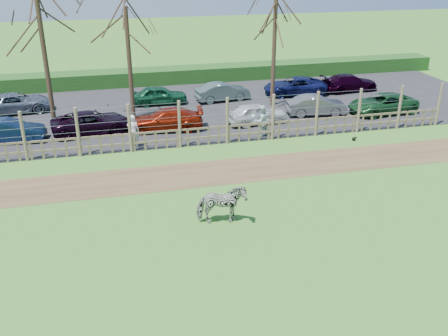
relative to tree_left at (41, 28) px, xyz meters
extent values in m
plane|color=#5F9E36|center=(6.50, -12.50, -5.62)|extent=(120.00, 120.00, 0.00)
cube|color=brown|center=(6.50, -8.00, -5.61)|extent=(34.00, 2.80, 0.01)
cube|color=#232326|center=(6.50, 2.00, -5.60)|extent=(44.00, 13.00, 0.04)
cube|color=#1E4716|center=(6.50, 9.00, -5.07)|extent=(46.00, 2.00, 1.10)
cube|color=brown|center=(6.50, -4.50, -5.17)|extent=(30.00, 0.06, 0.10)
cube|color=brown|center=(6.50, -4.50, -4.67)|extent=(30.00, 0.06, 0.10)
cylinder|color=brown|center=(-1.00, -4.50, -4.37)|extent=(0.16, 0.16, 2.50)
cylinder|color=brown|center=(1.50, -4.50, -4.37)|extent=(0.16, 0.16, 2.50)
cylinder|color=brown|center=(4.00, -4.50, -4.37)|extent=(0.16, 0.16, 2.50)
cylinder|color=brown|center=(6.50, -4.50, -4.37)|extent=(0.16, 0.16, 2.50)
cylinder|color=brown|center=(9.00, -4.50, -4.37)|extent=(0.16, 0.16, 2.50)
cylinder|color=brown|center=(11.50, -4.50, -4.37)|extent=(0.16, 0.16, 2.50)
cylinder|color=brown|center=(14.00, -4.50, -4.37)|extent=(0.16, 0.16, 2.50)
cylinder|color=brown|center=(16.50, -4.50, -4.37)|extent=(0.16, 0.16, 2.50)
cylinder|color=brown|center=(19.00, -4.50, -4.37)|extent=(0.16, 0.16, 2.50)
cylinder|color=brown|center=(21.50, -4.50, -4.37)|extent=(0.16, 0.16, 2.50)
cylinder|color=gray|center=(6.50, -4.50, -4.37)|extent=(30.00, 0.02, 0.02)
cylinder|color=gray|center=(6.50, -4.50, -3.97)|extent=(30.00, 0.02, 0.02)
cylinder|color=gray|center=(6.50, -4.50, -3.57)|extent=(30.00, 0.02, 0.02)
cylinder|color=gray|center=(6.50, -4.50, -3.22)|extent=(30.00, 0.02, 0.02)
cylinder|color=#3D2B1E|center=(0.00, 0.00, -1.87)|extent=(0.26, 0.26, 7.50)
cylinder|color=#3D2B1E|center=(4.50, 1.00, -2.37)|extent=(0.26, 0.26, 6.50)
cylinder|color=#3D2B1E|center=(13.50, 1.50, -2.12)|extent=(0.26, 0.26, 7.00)
imported|color=gray|center=(6.79, -12.54, -4.84)|extent=(1.90, 0.99, 1.55)
imported|color=silver|center=(4.18, -3.94, -4.71)|extent=(0.73, 0.60, 1.72)
imported|color=silver|center=(11.04, -3.95, -4.71)|extent=(1.00, 0.89, 1.72)
sphere|color=black|center=(15.70, -5.71, -5.52)|extent=(0.20, 0.20, 0.20)
sphere|color=black|center=(15.82, -5.71, -5.45)|extent=(0.10, 0.10, 0.10)
imported|color=#0E203E|center=(-2.16, -1.64, -4.98)|extent=(3.74, 1.60, 1.20)
imported|color=black|center=(2.07, -1.26, -4.98)|extent=(4.52, 2.47, 1.20)
imported|color=maroon|center=(6.14, -1.74, -4.98)|extent=(4.30, 2.14, 1.20)
imported|color=white|center=(11.44, -1.84, -4.98)|extent=(3.66, 1.81, 1.20)
imported|color=#5C5D5F|center=(15.47, -1.16, -4.98)|extent=(3.78, 1.75, 1.20)
imported|color=#1C4F25|center=(19.57, -1.79, -4.98)|extent=(4.47, 2.35, 1.20)
imported|color=#535E6D|center=(-2.48, 3.70, -4.98)|extent=(4.55, 2.55, 1.20)
imported|color=#15512E|center=(6.41, 3.41, -4.98)|extent=(3.56, 1.52, 1.20)
imported|color=#4D615B|center=(10.59, 3.24, -4.98)|extent=(3.78, 1.76, 1.20)
imported|color=#13184C|center=(15.83, 3.48, -4.98)|extent=(4.48, 2.38, 1.20)
imported|color=black|center=(19.97, 3.47, -4.98)|extent=(4.26, 2.01, 1.20)
camera|label=1|loc=(3.06, -28.42, 3.92)|focal=40.00mm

